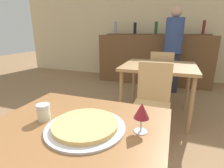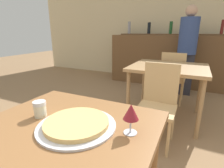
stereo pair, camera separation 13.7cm
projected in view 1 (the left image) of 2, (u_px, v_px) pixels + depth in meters
name	position (u px, v px, depth m)	size (l,w,h in m)	color
wall_back	(158.00, 24.00, 4.43)	(8.00, 0.05, 2.80)	beige
dining_table_near	(72.00, 143.00, 0.94)	(0.98, 0.90, 0.73)	brown
dining_table_far	(159.00, 71.00, 2.46)	(0.99, 0.88, 0.77)	#A87F51
bar_counter	(153.00, 59.00, 4.22)	(2.60, 0.56, 1.14)	brown
bar_back_shelf	(155.00, 33.00, 4.17)	(2.39, 0.24, 0.32)	brown
chair_far_side_front	(152.00, 98.00, 1.97)	(0.40, 0.40, 0.90)	tan
chair_far_side_back	(161.00, 74.00, 3.06)	(0.40, 0.40, 0.90)	tan
pizza_tray	(85.00, 126.00, 0.93)	(0.43, 0.43, 0.04)	silver
cheese_shaker	(44.00, 112.00, 1.01)	(0.08, 0.08, 0.10)	beige
person_standing	(173.00, 48.00, 3.46)	(0.34, 0.34, 1.68)	#2D2D38
wine_glass	(142.00, 112.00, 0.87)	(0.08, 0.08, 0.16)	silver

